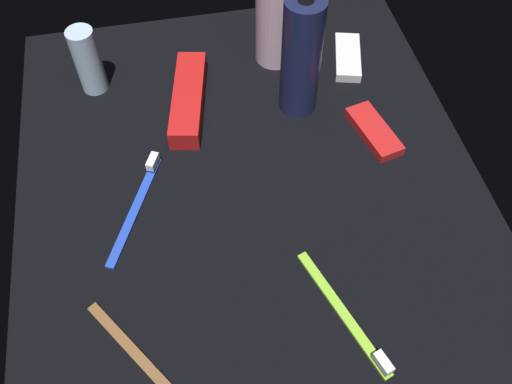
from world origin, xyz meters
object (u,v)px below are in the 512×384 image
(toothbrush_brown, at_px, (145,364))
(toothbrush_lime, at_px, (348,319))
(deodorant_stick, at_px, (88,61))
(snack_bar_white, at_px, (348,57))
(snack_bar_red, at_px, (374,131))
(toothpaste_box_red, at_px, (188,99))
(lotion_bottle, at_px, (301,56))
(bodywash_bottle, at_px, (277,10))
(toothbrush_blue, at_px, (138,202))

(toothbrush_brown, bearing_deg, toothbrush_lime, 91.45)
(deodorant_stick, bearing_deg, toothbrush_brown, 4.96)
(toothbrush_brown, distance_m, snack_bar_white, 0.58)
(toothbrush_lime, height_order, snack_bar_red, toothbrush_lime)
(deodorant_stick, distance_m, toothpaste_box_red, 0.16)
(deodorant_stick, height_order, toothbrush_lime, deodorant_stick)
(lotion_bottle, distance_m, deodorant_stick, 0.32)
(bodywash_bottle, bearing_deg, snack_bar_red, 28.17)
(toothpaste_box_red, relative_size, snack_bar_red, 1.69)
(bodywash_bottle, xyz_separation_m, toothbrush_blue, (0.25, -0.25, -0.09))
(bodywash_bottle, bearing_deg, toothbrush_lime, -2.05)
(toothbrush_lime, bearing_deg, toothbrush_blue, -133.21)
(lotion_bottle, bearing_deg, snack_bar_red, 49.46)
(lotion_bottle, height_order, snack_bar_white, lotion_bottle)
(lotion_bottle, relative_size, deodorant_stick, 1.99)
(toothbrush_brown, height_order, snack_bar_white, toothbrush_brown)
(lotion_bottle, distance_m, snack_bar_white, 0.16)
(deodorant_stick, distance_m, toothbrush_lime, 0.54)
(bodywash_bottle, relative_size, deodorant_stick, 1.86)
(lotion_bottle, distance_m, toothbrush_brown, 0.46)
(toothbrush_brown, relative_size, snack_bar_red, 1.49)
(bodywash_bottle, height_order, toothbrush_brown, bodywash_bottle)
(snack_bar_white, bearing_deg, deodorant_stick, -77.56)
(deodorant_stick, bearing_deg, toothbrush_lime, 31.45)
(bodywash_bottle, xyz_separation_m, toothbrush_lime, (0.47, -0.02, -0.09))
(deodorant_stick, xyz_separation_m, toothbrush_lime, (0.46, 0.28, -0.05))
(deodorant_stick, distance_m, snack_bar_red, 0.44)
(toothbrush_blue, height_order, snack_bar_red, toothbrush_blue)
(toothbrush_brown, height_order, snack_bar_red, toothbrush_brown)
(toothbrush_lime, height_order, toothbrush_blue, same)
(lotion_bottle, bearing_deg, bodywash_bottle, -175.39)
(toothpaste_box_red, xyz_separation_m, snack_bar_red, (0.11, 0.26, -0.01))
(toothbrush_lime, bearing_deg, deodorant_stick, -148.55)
(lotion_bottle, xyz_separation_m, bodywash_bottle, (-0.11, -0.01, -0.00))
(bodywash_bottle, xyz_separation_m, snack_bar_red, (0.20, 0.11, -0.09))
(toothpaste_box_red, height_order, snack_bar_white, toothpaste_box_red)
(snack_bar_red, xyz_separation_m, snack_bar_white, (-0.16, 0.01, 0.00))
(lotion_bottle, relative_size, bodywash_bottle, 1.07)
(toothpaste_box_red, height_order, snack_bar_red, toothpaste_box_red)
(bodywash_bottle, bearing_deg, lotion_bottle, 4.61)
(snack_bar_red, bearing_deg, deodorant_stick, -127.53)
(bodywash_bottle, distance_m, deodorant_stick, 0.30)
(snack_bar_white, bearing_deg, toothbrush_blue, -43.49)
(snack_bar_red, relative_size, snack_bar_white, 1.00)
(lotion_bottle, distance_m, toothbrush_blue, 0.30)
(deodorant_stick, bearing_deg, toothbrush_blue, 11.48)
(deodorant_stick, height_order, toothbrush_blue, deodorant_stick)
(bodywash_bottle, relative_size, snack_bar_red, 1.94)
(deodorant_stick, relative_size, snack_bar_red, 1.04)
(toothpaste_box_red, bearing_deg, toothbrush_blue, -16.80)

